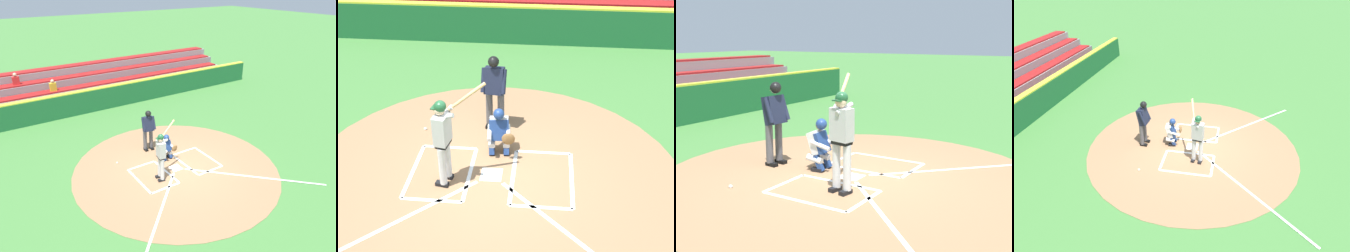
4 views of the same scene
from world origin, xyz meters
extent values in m
plane|color=#427A38|center=(0.00, 0.00, 0.00)|extent=(120.00, 120.00, 0.00)
cylinder|color=#99704C|center=(0.00, 0.00, 0.01)|extent=(8.00, 8.00, 0.01)
cube|color=white|center=(0.00, 0.00, 0.01)|extent=(0.44, 0.44, 0.01)
cube|color=white|center=(-1.05, -0.90, 0.01)|extent=(1.20, 0.08, 0.01)
cube|color=white|center=(-1.05, 0.90, 0.01)|extent=(1.20, 0.08, 0.01)
cube|color=white|center=(-0.45, 0.00, 0.01)|extent=(0.08, 1.80, 0.01)
cube|color=white|center=(-1.65, 0.00, 0.01)|extent=(0.08, 1.80, 0.01)
cube|color=white|center=(1.05, -0.90, 0.01)|extent=(1.20, 0.08, 0.01)
cube|color=white|center=(1.05, 0.90, 0.01)|extent=(1.20, 0.08, 0.01)
cube|color=white|center=(0.45, 0.00, 0.01)|extent=(0.08, 1.80, 0.01)
cube|color=white|center=(1.65, 0.00, 0.01)|extent=(0.08, 1.80, 0.01)
cube|color=white|center=(2.10, 2.10, 0.01)|extent=(3.73, 3.73, 0.01)
cylinder|color=silver|center=(0.90, 0.44, 0.50)|extent=(0.15, 0.15, 0.84)
cube|color=black|center=(0.94, 0.44, 0.04)|extent=(0.28, 0.16, 0.09)
cylinder|color=silver|center=(0.85, 0.19, 0.50)|extent=(0.15, 0.15, 0.84)
cube|color=black|center=(0.89, 0.18, 0.04)|extent=(0.28, 0.16, 0.09)
cube|color=black|center=(0.88, 0.32, 0.97)|extent=(0.27, 0.37, 0.10)
cube|color=#BCBCBC|center=(0.88, 0.32, 1.28)|extent=(0.30, 0.43, 0.60)
sphere|color=beige|center=(0.90, 0.31, 1.69)|extent=(0.21, 0.21, 0.21)
sphere|color=#1E512D|center=(0.88, 0.32, 1.76)|extent=(0.23, 0.23, 0.23)
cube|color=#1E512D|center=(0.98, 0.30, 1.73)|extent=(0.14, 0.19, 0.02)
cylinder|color=#BCBCBC|center=(0.83, 0.34, 1.56)|extent=(0.44, 0.16, 0.21)
cylinder|color=#BCBCBC|center=(0.79, 0.13, 1.56)|extent=(0.28, 0.13, 0.29)
cylinder|color=tan|center=(0.41, 0.06, 1.86)|extent=(0.72, 0.25, 0.53)
cylinder|color=tan|center=(0.75, 0.16, 1.62)|extent=(0.09, 0.10, 0.08)
cube|color=black|center=(-0.23, -0.82, 0.04)|extent=(0.14, 0.27, 0.09)
cube|color=navy|center=(-0.24, -0.78, 0.20)|extent=(0.14, 0.25, 0.37)
cylinder|color=silver|center=(-0.23, -0.88, 0.28)|extent=(0.18, 0.37, 0.21)
cube|color=black|center=(0.08, -0.80, 0.04)|extent=(0.14, 0.27, 0.09)
cube|color=navy|center=(0.08, -0.76, 0.20)|extent=(0.14, 0.25, 0.37)
cylinder|color=silver|center=(0.09, -0.86, 0.28)|extent=(0.18, 0.37, 0.21)
cube|color=silver|center=(-0.07, -0.88, 0.62)|extent=(0.43, 0.39, 0.52)
cube|color=navy|center=(-0.08, -0.77, 0.62)|extent=(0.44, 0.25, 0.46)
sphere|color=brown|center=(-0.07, -0.81, 0.99)|extent=(0.21, 0.21, 0.21)
sphere|color=navy|center=(-0.08, -0.79, 1.01)|extent=(0.24, 0.24, 0.24)
cylinder|color=silver|center=(-0.28, -0.73, 0.60)|extent=(0.13, 0.45, 0.20)
cylinder|color=silver|center=(0.12, -0.69, 0.60)|extent=(0.13, 0.45, 0.20)
ellipsoid|color=brown|center=(-0.30, -0.53, 0.57)|extent=(0.29, 0.12, 0.28)
cylinder|color=#4C4C51|center=(0.00, -1.91, 0.51)|extent=(0.16, 0.16, 0.86)
cube|color=black|center=(0.01, -1.86, 0.04)|extent=(0.16, 0.29, 0.09)
cylinder|color=#4C4C51|center=(0.28, -1.94, 0.51)|extent=(0.16, 0.16, 0.86)
cube|color=black|center=(0.28, -1.89, 0.04)|extent=(0.16, 0.29, 0.09)
cube|color=#191E33|center=(0.14, -1.88, 1.25)|extent=(0.47, 0.41, 0.66)
sphere|color=beige|center=(0.15, -1.84, 1.72)|extent=(0.22, 0.22, 0.22)
sphere|color=black|center=(0.15, -1.82, 1.74)|extent=(0.25, 0.25, 0.25)
cylinder|color=#191E33|center=(-0.09, -1.78, 1.28)|extent=(0.13, 0.29, 0.56)
cylinder|color=#191E33|center=(0.39, -1.83, 1.28)|extent=(0.13, 0.29, 0.56)
sphere|color=white|center=(1.79, -1.59, 0.04)|extent=(0.07, 0.07, 0.07)
cube|color=#1E6033|center=(0.00, -7.50, 0.62)|extent=(22.00, 0.36, 1.25)
cube|color=yellow|center=(0.00, -7.50, 1.28)|extent=(22.00, 0.32, 0.06)
cube|color=gray|center=(0.00, -8.53, 0.23)|extent=(20.00, 0.85, 0.45)
cube|color=maroon|center=(0.00, -8.53, 0.49)|extent=(19.60, 0.72, 0.08)
cube|color=gray|center=(0.00, -9.38, 0.45)|extent=(20.00, 0.85, 0.90)
cube|color=maroon|center=(0.00, -9.38, 0.94)|extent=(19.60, 0.72, 0.08)
cube|color=gray|center=(0.00, -10.22, 0.68)|extent=(20.00, 0.85, 1.35)
camera|label=1|loc=(6.07, 8.73, 6.81)|focal=33.78mm
camera|label=2|loc=(-1.00, 7.32, 5.77)|focal=48.13mm
camera|label=3|loc=(7.39, 4.44, 2.82)|focal=47.21mm
camera|label=4|loc=(9.35, 1.40, 6.46)|focal=31.20mm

